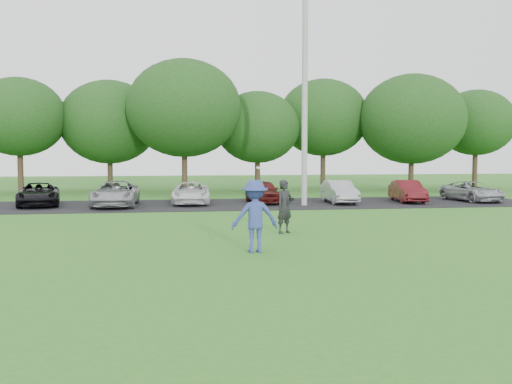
# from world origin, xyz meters

# --- Properties ---
(ground) EXTENTS (100.00, 100.00, 0.00)m
(ground) POSITION_xyz_m (0.00, 0.00, 0.00)
(ground) COLOR #306F1F
(ground) RESTS_ON ground
(parking_lot) EXTENTS (32.00, 6.50, 0.03)m
(parking_lot) POSITION_xyz_m (0.00, 13.00, 0.01)
(parking_lot) COLOR black
(parking_lot) RESTS_ON ground
(utility_pole) EXTENTS (0.28, 0.28, 10.70)m
(utility_pole) POSITION_xyz_m (3.65, 11.81, 5.35)
(utility_pole) COLOR #A6A5A0
(utility_pole) RESTS_ON ground
(frisbee_player) EXTENTS (1.28, 0.78, 2.28)m
(frisbee_player) POSITION_xyz_m (-0.67, -0.78, 0.96)
(frisbee_player) COLOR #31408C
(frisbee_player) RESTS_ON ground
(camera_bystander) EXTENTS (0.76, 0.70, 1.75)m
(camera_bystander) POSITION_xyz_m (0.81, 2.57, 0.88)
(camera_bystander) COLOR black
(camera_bystander) RESTS_ON ground
(parked_cars) EXTENTS (28.22, 5.13, 1.23)m
(parked_cars) POSITION_xyz_m (-0.68, 13.01, 0.60)
(parked_cars) COLOR silver
(parked_cars) RESTS_ON parking_lot
(tree_row) EXTENTS (42.39, 9.85, 8.64)m
(tree_row) POSITION_xyz_m (1.51, 22.76, 4.91)
(tree_row) COLOR #38281C
(tree_row) RESTS_ON ground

